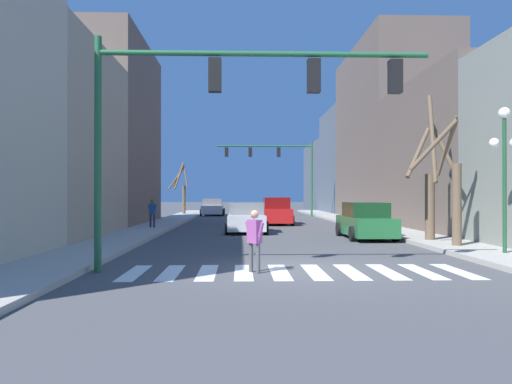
{
  "coord_description": "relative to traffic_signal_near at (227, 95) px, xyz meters",
  "views": [
    {
      "loc": [
        -1.43,
        -12.85,
        1.93
      ],
      "look_at": [
        -0.07,
        30.05,
        2.17
      ],
      "focal_mm": 35.0,
      "sensor_mm": 36.0,
      "label": 1
    }
  ],
  "objects": [
    {
      "name": "ground_plane",
      "position": [
        1.76,
        0.34,
        -4.43
      ],
      "size": [
        240.0,
        240.0,
        0.0
      ],
      "primitive_type": "plane",
      "color": "#4C4C4F"
    },
    {
      "name": "sidewalk_left",
      "position": [
        -4.62,
        0.34,
        -4.36
      ],
      "size": [
        2.29,
        90.0,
        0.15
      ],
      "color": "#ADA89E",
      "rests_on": "ground_plane"
    },
    {
      "name": "building_row_left",
      "position": [
        -8.76,
        11.1,
        0.64
      ],
      "size": [
        6.0,
        31.59,
        11.83
      ],
      "color": "#BCB299",
      "rests_on": "ground_plane"
    },
    {
      "name": "building_row_right",
      "position": [
        12.28,
        27.11,
        0.68
      ],
      "size": [
        6.0,
        63.3,
        13.59
      ],
      "color": "gray",
      "rests_on": "ground_plane"
    },
    {
      "name": "crosswalk_stripes",
      "position": [
        1.76,
        -0.08,
        -4.43
      ],
      "size": [
        8.55,
        2.6,
        0.01
      ],
      "color": "white",
      "rests_on": "ground_plane"
    },
    {
      "name": "traffic_signal_near",
      "position": [
        0.0,
        0.0,
        0.0
      ],
      "size": [
        8.4,
        0.28,
        5.89
      ],
      "color": "#236038",
      "rests_on": "ground_plane"
    },
    {
      "name": "traffic_signal_far",
      "position": [
        3.58,
        32.01,
        0.61
      ],
      "size": [
        8.57,
        0.28,
        6.7
      ],
      "color": "#236038",
      "rests_on": "ground_plane"
    },
    {
      "name": "street_lamp_right_corner",
      "position": [
        8.46,
        2.57,
        -1.12
      ],
      "size": [
        0.95,
        0.36,
        4.48
      ],
      "color": "#1E4C2D",
      "rests_on": "sidewalk_right"
    },
    {
      "name": "car_parked_left_near",
      "position": [
        5.86,
        9.38,
        -3.68
      ],
      "size": [
        1.99,
        4.58,
        1.6
      ],
      "rotation": [
        0.0,
        0.0,
        1.57
      ],
      "color": "#236B38",
      "rests_on": "ground_plane"
    },
    {
      "name": "car_at_intersection",
      "position": [
        2.68,
        20.15,
        -3.62
      ],
      "size": [
        2.03,
        4.74,
        1.76
      ],
      "rotation": [
        0.0,
        0.0,
        1.57
      ],
      "color": "red",
      "rests_on": "ground_plane"
    },
    {
      "name": "car_driving_toward_lane",
      "position": [
        -2.26,
        34.42,
        -3.7
      ],
      "size": [
        2.18,
        4.47,
        1.56
      ],
      "rotation": [
        0.0,
        0.0,
        1.57
      ],
      "color": "silver",
      "rests_on": "ground_plane"
    },
    {
      "name": "car_driving_away_lane",
      "position": [
        0.64,
        13.0,
        -3.7
      ],
      "size": [
        2.11,
        4.13,
        1.55
      ],
      "rotation": [
        0.0,
        0.0,
        -1.57
      ],
      "color": "silver",
      "rests_on": "ground_plane"
    },
    {
      "name": "pedestrian_on_left_sidewalk",
      "position": [
        -4.5,
        14.99,
        -3.37
      ],
      "size": [
        0.6,
        0.43,
        1.55
      ],
      "rotation": [
        0.0,
        0.0,
        2.56
      ],
      "color": "#282D47",
      "rests_on": "sidewalk_left"
    },
    {
      "name": "pedestrian_on_right_sidewalk",
      "position": [
        0.68,
        -0.16,
        -3.52
      ],
      "size": [
        0.49,
        0.56,
        1.55
      ],
      "rotation": [
        0.0,
        0.0,
        2.27
      ],
      "color": "#4C4C51",
      "rests_on": "ground_plane"
    },
    {
      "name": "street_tree_right_near",
      "position": [
        7.85,
        4.95,
        -2.19
      ],
      "size": [
        1.78,
        1.65,
        4.6
      ],
      "color": "brown",
      "rests_on": "sidewalk_right"
    },
    {
      "name": "street_tree_right_mid",
      "position": [
        -5.24,
        34.98,
        -1.89
      ],
      "size": [
        2.0,
        2.74,
        4.88
      ],
      "color": "brown",
      "rests_on": "sidewalk_left"
    },
    {
      "name": "street_tree_left_mid",
      "position": [
        7.84,
        6.92,
        -2.03
      ],
      "size": [
        2.31,
        1.59,
        5.77
      ],
      "color": "brown",
      "rests_on": "sidewalk_right"
    }
  ]
}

